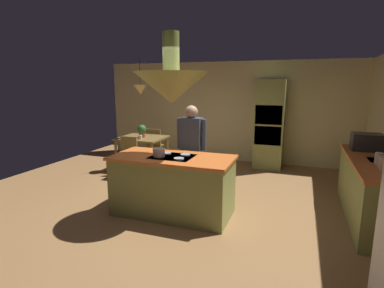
{
  "coord_description": "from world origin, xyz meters",
  "views": [
    {
      "loc": [
        1.79,
        -4.27,
        1.99
      ],
      "look_at": [
        0.1,
        0.4,
        1.0
      ],
      "focal_mm": 28.22,
      "sensor_mm": 36.0,
      "label": 1
    }
  ],
  "objects": [
    {
      "name": "pendant_light_over_table",
      "position": [
        -1.7,
        1.9,
        1.86
      ],
      "size": [
        0.32,
        0.32,
        0.82
      ],
      "color": "#E0B266"
    },
    {
      "name": "cup_on_table",
      "position": [
        -1.6,
        1.67,
        0.81
      ],
      "size": [
        0.07,
        0.07,
        0.09
      ],
      "primitive_type": "cylinder",
      "color": "white",
      "rests_on": "dining_table"
    },
    {
      "name": "canister_tea",
      "position": [
        2.84,
        0.39,
        0.99
      ],
      "size": [
        0.1,
        0.1,
        0.15
      ],
      "primitive_type": "cylinder",
      "color": "silver",
      "rests_on": "counter_run_right"
    },
    {
      "name": "cooking_pot_on_cooktop",
      "position": [
        -0.16,
        -0.33,
        0.99
      ],
      "size": [
        0.18,
        0.18,
        0.12
      ],
      "primitive_type": "cylinder",
      "color": "#B2B2B7",
      "rests_on": "kitchen_island"
    },
    {
      "name": "dining_table",
      "position": [
        -1.7,
        1.9,
        0.66
      ],
      "size": [
        1.05,
        0.92,
        0.76
      ],
      "color": "olive",
      "rests_on": "ground"
    },
    {
      "name": "oven_tower",
      "position": [
        1.1,
        3.04,
        1.05
      ],
      "size": [
        0.66,
        0.62,
        2.09
      ],
      "color": "#8C934C",
      "rests_on": "ground"
    },
    {
      "name": "canister_sugar",
      "position": [
        2.84,
        0.21,
        0.99
      ],
      "size": [
        0.11,
        0.11,
        0.14
      ],
      "primitive_type": "cylinder",
      "color": "#E0B78C",
      "rests_on": "counter_run_right"
    },
    {
      "name": "wall_back",
      "position": [
        0.0,
        3.45,
        1.27
      ],
      "size": [
        6.8,
        0.1,
        2.55
      ],
      "primitive_type": "cube",
      "color": "beige",
      "rests_on": "ground"
    },
    {
      "name": "kitchen_island",
      "position": [
        0.0,
        -0.2,
        0.46
      ],
      "size": [
        1.85,
        0.89,
        0.93
      ],
      "color": "#8C934C",
      "rests_on": "ground"
    },
    {
      "name": "chair_facing_island",
      "position": [
        -1.7,
        1.22,
        0.5
      ],
      "size": [
        0.4,
        0.4,
        0.87
      ],
      "color": "olive",
      "rests_on": "ground"
    },
    {
      "name": "person_at_island",
      "position": [
        0.05,
        0.52,
        0.94
      ],
      "size": [
        0.53,
        0.22,
        1.64
      ],
      "color": "tan",
      "rests_on": "ground"
    },
    {
      "name": "counter_run_right",
      "position": [
        2.84,
        0.6,
        0.47
      ],
      "size": [
        0.73,
        2.31,
        0.91
      ],
      "color": "#8C934C",
      "rests_on": "ground"
    },
    {
      "name": "range_hood",
      "position": [
        0.0,
        -0.2,
        1.97
      ],
      "size": [
        1.1,
        1.1,
        1.0
      ],
      "color": "#8C934C"
    },
    {
      "name": "potted_plant_on_table",
      "position": [
        -1.67,
        1.86,
        0.93
      ],
      "size": [
        0.2,
        0.2,
        0.3
      ],
      "color": "#99382D",
      "rests_on": "dining_table"
    },
    {
      "name": "chair_by_back_wall",
      "position": [
        -1.7,
        2.58,
        0.5
      ],
      "size": [
        0.4,
        0.4,
        0.87
      ],
      "rotation": [
        0.0,
        0.0,
        3.14
      ],
      "color": "olive",
      "rests_on": "ground"
    },
    {
      "name": "microwave_on_counter",
      "position": [
        2.84,
        1.28,
        1.05
      ],
      "size": [
        0.46,
        0.36,
        0.28
      ],
      "primitive_type": "cube",
      "color": "#232326",
      "rests_on": "counter_run_right"
    },
    {
      "name": "ground",
      "position": [
        0.0,
        0.0,
        0.0
      ],
      "size": [
        8.16,
        8.16,
        0.0
      ],
      "primitive_type": "plane",
      "color": "#9E7042"
    }
  ]
}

